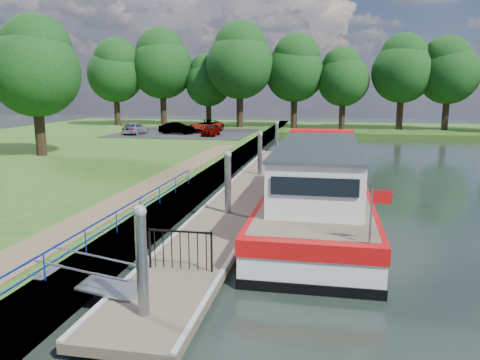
% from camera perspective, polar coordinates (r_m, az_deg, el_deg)
% --- Properties ---
extents(ground, '(160.00, 160.00, 0.00)m').
position_cam_1_polar(ground, '(11.78, -10.59, -16.42)').
color(ground, black).
rests_on(ground, ground).
extents(bank_edge, '(1.10, 90.00, 0.78)m').
position_cam_1_polar(bank_edge, '(26.03, -3.94, -0.09)').
color(bank_edge, '#473D2D').
rests_on(bank_edge, ground).
extents(far_bank, '(60.00, 18.00, 0.60)m').
position_cam_1_polar(far_bank, '(62.43, 18.20, 5.80)').
color(far_bank, '#294F16').
rests_on(far_bank, ground).
extents(footpath, '(1.60, 40.00, 0.05)m').
position_cam_1_polar(footpath, '(20.10, -14.15, -2.52)').
color(footpath, brown).
rests_on(footpath, riverbank).
extents(carpark, '(14.00, 12.00, 0.06)m').
position_cam_1_polar(carpark, '(50.20, -6.67, 5.71)').
color(carpark, black).
rests_on(carpark, riverbank).
extents(blue_fence, '(0.04, 18.04, 0.72)m').
position_cam_1_polar(blue_fence, '(14.93, -16.49, -5.31)').
color(blue_fence, '#0C2DBF').
rests_on(blue_fence, riverbank).
extents(pontoon, '(2.50, 30.00, 0.56)m').
position_cam_1_polar(pontoon, '(23.62, 0.84, -1.71)').
color(pontoon, brown).
rests_on(pontoon, ground).
extents(mooring_piles, '(0.30, 27.30, 3.55)m').
position_cam_1_polar(mooring_piles, '(23.41, 0.84, 0.90)').
color(mooring_piles, gray).
rests_on(mooring_piles, ground).
extents(gangway, '(2.58, 1.00, 0.92)m').
position_cam_1_polar(gangway, '(12.67, -17.85, -11.65)').
color(gangway, '#A5A8AD').
rests_on(gangway, ground).
extents(gate_panel, '(1.85, 0.05, 1.15)m').
position_cam_1_polar(gate_panel, '(13.24, -7.31, -7.77)').
color(gate_panel, black).
rests_on(gate_panel, ground).
extents(barge, '(4.36, 21.15, 4.78)m').
position_cam_1_polar(barge, '(22.58, 9.63, -0.12)').
color(barge, black).
rests_on(barge, ground).
extents(horizon_trees, '(54.38, 10.03, 12.87)m').
position_cam_1_polar(horizon_trees, '(58.70, 5.44, 13.47)').
color(horizon_trees, '#332316').
rests_on(horizon_trees, ground).
extents(bank_tree_a, '(6.12, 6.12, 9.72)m').
position_cam_1_polar(bank_tree_a, '(35.88, -23.66, 12.73)').
color(bank_tree_a, '#332316').
rests_on(bank_tree_a, riverbank).
extents(car_a, '(1.40, 3.41, 1.16)m').
position_cam_1_polar(car_a, '(46.76, -3.55, 6.12)').
color(car_a, '#999999').
rests_on(car_a, carpark).
extents(car_b, '(3.61, 1.27, 1.19)m').
position_cam_1_polar(car_b, '(48.96, -7.70, 6.29)').
color(car_b, '#999999').
rests_on(car_b, carpark).
extents(car_c, '(1.67, 3.90, 1.12)m').
position_cam_1_polar(car_c, '(49.61, -12.67, 6.14)').
color(car_c, '#999999').
rests_on(car_c, carpark).
extents(car_d, '(3.46, 5.11, 1.30)m').
position_cam_1_polar(car_d, '(50.95, -4.18, 6.60)').
color(car_d, '#999999').
rests_on(car_d, carpark).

